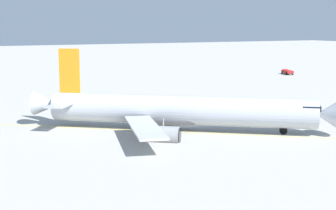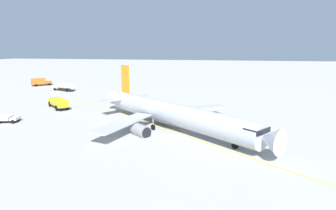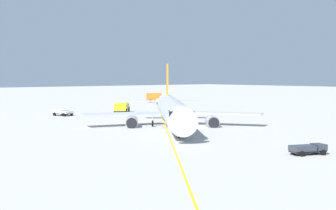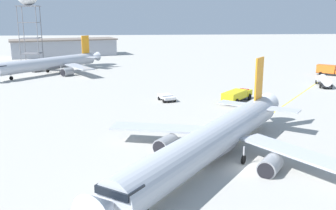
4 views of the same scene
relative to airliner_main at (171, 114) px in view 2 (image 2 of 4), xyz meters
name	(u,v)px [view 2 (image 2 of 4)]	position (x,y,z in m)	size (l,w,h in m)	color
ground_plane	(187,124)	(-2.58, -3.65, -2.82)	(600.00, 600.00, 0.00)	#ADAAA3
airliner_main	(171,114)	(0.00, 0.00, 0.00)	(37.81, 30.86, 11.94)	#B2B7C1
fire_tender_truck	(58,102)	(32.69, -11.84, -1.29)	(9.02, 8.31, 2.50)	#232326
catering_truck_truck	(40,82)	(65.90, -49.36, -1.16)	(6.97, 7.57, 3.10)	#232326
fuel_tanker_truck	(64,87)	(48.20, -39.03, -1.25)	(9.82, 5.17, 2.87)	#232326
pushback_tug_truck_extra	(7,119)	(35.27, 2.89, -2.02)	(4.91, 3.73, 1.30)	#232326
taxiway_centreline	(191,138)	(-4.59, 5.03, -2.82)	(120.73, 93.20, 0.01)	yellow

